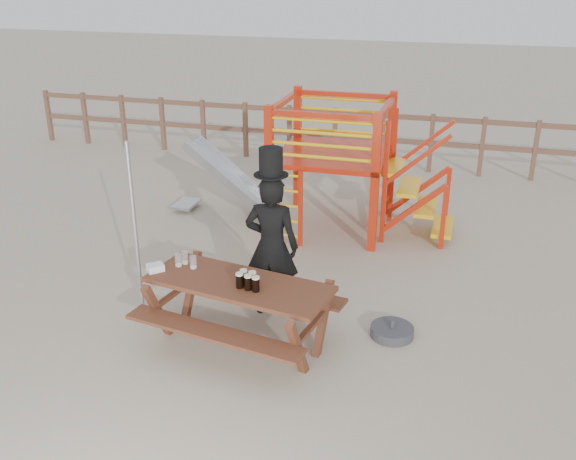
# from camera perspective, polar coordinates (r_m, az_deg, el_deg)

# --- Properties ---
(ground) EXTENTS (60.00, 60.00, 0.00)m
(ground) POSITION_cam_1_polar(r_m,az_deg,el_deg) (7.56, -3.74, -9.41)
(ground) COLOR tan
(ground) RESTS_ON ground
(back_fence) EXTENTS (15.09, 0.09, 1.20)m
(back_fence) POSITION_cam_1_polar(r_m,az_deg,el_deg) (13.59, 6.27, 8.68)
(back_fence) COLOR brown
(back_fence) RESTS_ON ground
(playground_fort) EXTENTS (4.71, 1.84, 2.10)m
(playground_fort) POSITION_cam_1_polar(r_m,az_deg,el_deg) (10.24, 3.56, 6.02)
(playground_fort) COLOR red
(playground_fort) RESTS_ON ground
(picnic_table) EXTENTS (2.25, 1.73, 0.79)m
(picnic_table) POSITION_cam_1_polar(r_m,az_deg,el_deg) (7.18, -4.34, -6.69)
(picnic_table) COLOR brown
(picnic_table) RESTS_ON ground
(man_with_hat) EXTENTS (0.67, 0.46, 2.10)m
(man_with_hat) POSITION_cam_1_polar(r_m,az_deg,el_deg) (7.60, -1.45, -1.14)
(man_with_hat) COLOR black
(man_with_hat) RESTS_ON ground
(metal_pole) EXTENTS (0.05, 0.05, 2.23)m
(metal_pole) POSITION_cam_1_polar(r_m,az_deg,el_deg) (7.56, -13.39, -0.49)
(metal_pole) COLOR #B2B2B7
(metal_pole) RESTS_ON ground
(parasol_base) EXTENTS (0.50, 0.50, 0.21)m
(parasol_base) POSITION_cam_1_polar(r_m,az_deg,el_deg) (7.62, 9.22, -8.88)
(parasol_base) COLOR #3A3A40
(parasol_base) RESTS_ON ground
(paper_bag) EXTENTS (0.23, 0.23, 0.08)m
(paper_bag) POSITION_cam_1_polar(r_m,az_deg,el_deg) (7.40, -11.71, -3.29)
(paper_bag) COLOR white
(paper_bag) RESTS_ON picnic_table
(stout_pints) EXTENTS (0.28, 0.20, 0.17)m
(stout_pints) POSITION_cam_1_polar(r_m,az_deg,el_deg) (6.87, -3.59, -4.50)
(stout_pints) COLOR black
(stout_pints) RESTS_ON picnic_table
(empty_glasses) EXTENTS (0.27, 0.16, 0.15)m
(empty_glasses) POSITION_cam_1_polar(r_m,az_deg,el_deg) (7.44, -9.10, -2.68)
(empty_glasses) COLOR silver
(empty_glasses) RESTS_ON picnic_table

